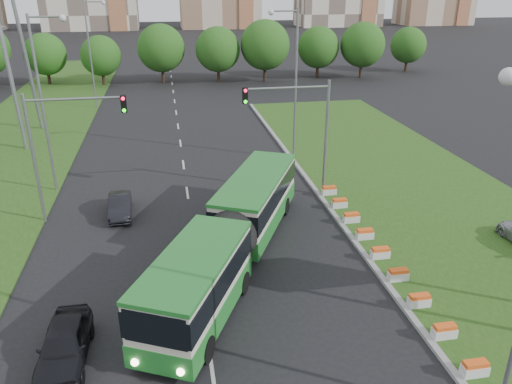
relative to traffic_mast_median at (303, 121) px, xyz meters
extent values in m
plane|color=black|center=(-4.78, -10.00, -5.35)|extent=(360.00, 360.00, 0.00)
cube|color=#214513|center=(8.22, -2.00, -5.27)|extent=(14.00, 60.00, 0.15)
cube|color=gray|center=(1.27, -2.00, -5.26)|extent=(0.30, 60.00, 0.18)
cube|color=#214513|center=(-22.78, 15.00, -5.30)|extent=(12.00, 110.00, 0.10)
cylinder|color=gray|center=(1.62, 0.00, -1.35)|extent=(0.20, 0.20, 8.00)
cylinder|color=gray|center=(-1.13, 0.00, 2.25)|extent=(5.50, 0.14, 0.14)
cube|color=black|center=(-3.88, 0.00, 1.85)|extent=(0.32, 0.32, 1.00)
cylinder|color=gray|center=(-16.78, -1.00, -1.35)|extent=(0.20, 0.20, 8.00)
cylinder|color=gray|center=(-14.03, -1.00, 2.25)|extent=(5.50, 0.14, 0.14)
cube|color=black|center=(-11.28, -1.00, 1.85)|extent=(0.32, 0.32, 1.00)
cube|color=beige|center=(-6.21, -13.29, -3.46)|extent=(2.70, 7.44, 2.91)
cube|color=beige|center=(-6.21, -3.74, -3.46)|extent=(2.70, 9.06, 2.91)
cylinder|color=black|center=(-6.21, -8.92, -3.52)|extent=(2.70, 1.35, 2.70)
cube|color=#207028|center=(-6.21, -13.29, -4.43)|extent=(2.78, 7.50, 1.02)
cube|color=#207028|center=(-6.21, -3.74, -4.43)|extent=(2.78, 9.11, 1.02)
cube|color=black|center=(-6.21, -13.29, -2.98)|extent=(2.78, 7.50, 1.13)
cube|color=black|center=(-6.21, -3.74, -2.98)|extent=(2.78, 9.11, 1.13)
imported|color=black|center=(-13.38, -14.23, -4.59)|extent=(1.86, 4.49, 1.52)
imported|color=black|center=(-12.17, -0.91, -4.70)|extent=(1.54, 3.99, 1.30)
imported|color=gray|center=(-8.79, -13.32, -4.50)|extent=(0.56, 0.71, 1.70)
cube|color=#FD580D|center=(-8.37, -14.00, -5.09)|extent=(0.31, 0.26, 0.53)
cylinder|color=black|center=(-8.37, -14.13, -5.29)|extent=(0.04, 0.12, 0.12)
camera|label=1|loc=(-8.79, -30.95, 8.47)|focal=35.00mm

